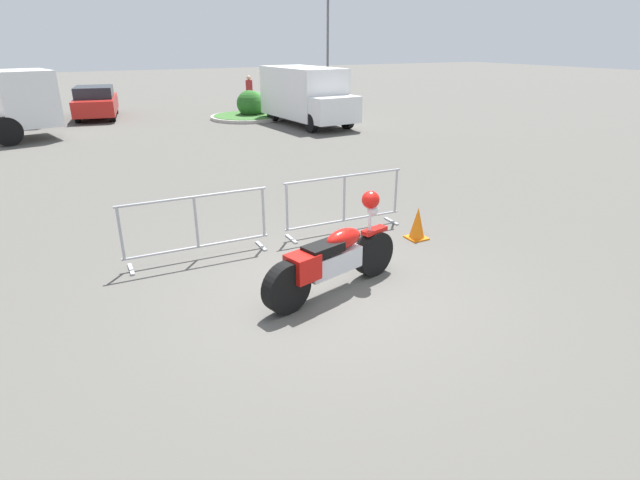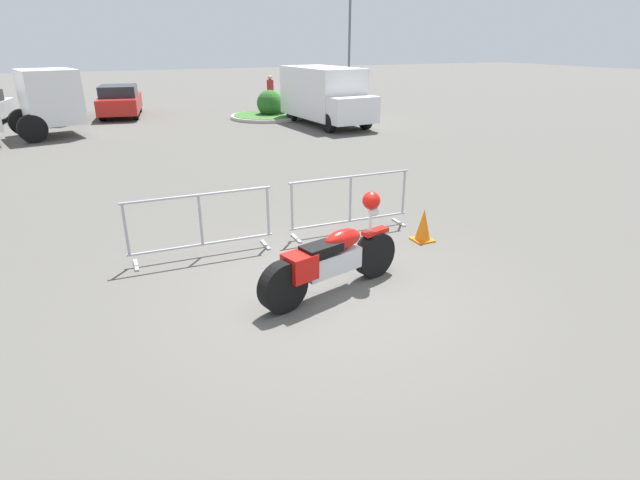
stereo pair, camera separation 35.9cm
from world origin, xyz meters
name	(u,v)px [view 2 (the right image)]	position (x,y,z in m)	size (l,w,h in m)	color
ground_plane	(331,291)	(0.00, 0.00, 0.00)	(120.00, 120.00, 0.00)	#54514C
motorcycle	(332,259)	(0.00, -0.01, 0.51)	(2.35, 0.79, 1.35)	black
crowd_barrier_near	(201,224)	(-1.38, 2.05, 0.56)	(2.39, 0.50, 1.07)	#9EA0A5
crowd_barrier_far	(350,203)	(1.38, 2.05, 0.56)	(2.39, 0.50, 1.07)	#9EA0A5
delivery_van	(325,94)	(6.40, 13.82, 1.24)	(2.29, 5.12, 2.31)	white
parked_car_black	(54,104)	(-4.04, 19.92, 0.69)	(2.26, 4.24, 1.37)	black
parked_car_red	(120,101)	(-1.26, 19.98, 0.72)	(2.34, 4.38, 1.41)	#B21E19
pedestrian	(270,91)	(5.97, 19.43, 0.92)	(0.39, 0.39, 1.69)	#262838
planter_island	(270,107)	(5.02, 16.83, 0.45)	(3.35, 3.35, 1.23)	#ADA89E
traffic_cone	(423,225)	(2.34, 1.07, 0.29)	(0.34, 0.34, 0.59)	orange
street_lamp	(350,32)	(10.00, 18.51, 3.71)	(0.36, 0.70, 5.68)	#595B60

